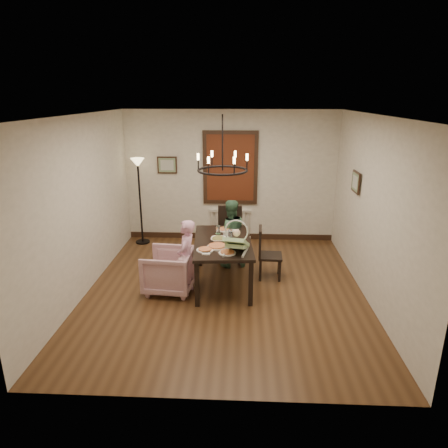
# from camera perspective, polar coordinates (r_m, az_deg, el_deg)

# --- Properties ---
(room_shell) EXTENTS (4.51, 5.00, 2.81)m
(room_shell) POSITION_cam_1_polar(r_m,az_deg,el_deg) (6.53, 0.29, 3.10)
(room_shell) COLOR brown
(room_shell) RESTS_ON ground
(dining_table) EXTENTS (1.06, 1.72, 0.77)m
(dining_table) POSITION_cam_1_polar(r_m,az_deg,el_deg) (6.64, -0.20, -3.09)
(dining_table) COLOR black
(dining_table) RESTS_ON room_shell
(chair_far) EXTENTS (0.46, 0.46, 1.05)m
(chair_far) POSITION_cam_1_polar(r_m,az_deg,el_deg) (7.65, 0.79, -1.51)
(chair_far) COLOR black
(chair_far) RESTS_ON room_shell
(chair_right) EXTENTS (0.42, 0.42, 0.92)m
(chair_right) POSITION_cam_1_polar(r_m,az_deg,el_deg) (6.99, 6.64, -4.14)
(chair_right) COLOR black
(chair_right) RESTS_ON room_shell
(armchair) EXTENTS (0.84, 0.82, 0.70)m
(armchair) POSITION_cam_1_polar(r_m,az_deg,el_deg) (6.60, -7.91, -6.61)
(armchair) COLOR #DDA9BB
(armchair) RESTS_ON room_shell
(elderly_woman) EXTENTS (0.30, 0.41, 1.02)m
(elderly_woman) POSITION_cam_1_polar(r_m,az_deg,el_deg) (6.41, -5.37, -5.67)
(elderly_woman) COLOR #DC9BBC
(elderly_woman) RESTS_ON room_shell
(seated_man) EXTENTS (0.60, 0.52, 1.06)m
(seated_man) POSITION_cam_1_polar(r_m,az_deg,el_deg) (7.39, 0.84, -2.18)
(seated_man) COLOR #3B6447
(seated_man) RESTS_ON room_shell
(baby_bouncer) EXTENTS (0.48, 0.59, 0.35)m
(baby_bouncer) POSITION_cam_1_polar(r_m,az_deg,el_deg) (6.10, 1.77, -2.46)
(baby_bouncer) COLOR #B8E59D
(baby_bouncer) RESTS_ON dining_table
(salad_bowl) EXTENTS (0.31, 0.31, 0.08)m
(salad_bowl) POSITION_cam_1_polar(r_m,az_deg,el_deg) (6.56, -0.77, -2.19)
(salad_bowl) COLOR white
(salad_bowl) RESTS_ON dining_table
(pizza_platter) EXTENTS (0.32, 0.32, 0.04)m
(pizza_platter) POSITION_cam_1_polar(r_m,az_deg,el_deg) (6.32, -0.97, -3.19)
(pizza_platter) COLOR tan
(pizza_platter) RESTS_ON dining_table
(drinking_glass) EXTENTS (0.07, 0.07, 0.14)m
(drinking_glass) POSITION_cam_1_polar(r_m,az_deg,el_deg) (6.59, 0.91, -1.81)
(drinking_glass) COLOR silver
(drinking_glass) RESTS_ON dining_table
(window_blinds) EXTENTS (1.00, 0.03, 1.40)m
(window_blinds) POSITION_cam_1_polar(r_m,az_deg,el_deg) (8.53, 0.91, 8.01)
(window_blinds) COLOR #582011
(window_blinds) RESTS_ON room_shell
(radiator) EXTENTS (0.92, 0.12, 0.62)m
(radiator) POSITION_cam_1_polar(r_m,az_deg,el_deg) (8.85, 0.88, 0.03)
(radiator) COLOR silver
(radiator) RESTS_ON room_shell
(picture_back) EXTENTS (0.42, 0.03, 0.36)m
(picture_back) POSITION_cam_1_polar(r_m,az_deg,el_deg) (8.68, -8.12, 8.34)
(picture_back) COLOR black
(picture_back) RESTS_ON room_shell
(picture_right) EXTENTS (0.03, 0.42, 0.36)m
(picture_right) POSITION_cam_1_polar(r_m,az_deg,el_deg) (7.25, 18.33, 5.71)
(picture_right) COLOR black
(picture_right) RESTS_ON room_shell
(floor_lamp) EXTENTS (0.30, 0.30, 1.80)m
(floor_lamp) POSITION_cam_1_polar(r_m,az_deg,el_deg) (8.65, -11.88, 3.01)
(floor_lamp) COLOR black
(floor_lamp) RESTS_ON room_shell
(chandelier) EXTENTS (0.80, 0.80, 0.04)m
(chandelier) POSITION_cam_1_polar(r_m,az_deg,el_deg) (6.30, -0.21, 7.68)
(chandelier) COLOR black
(chandelier) RESTS_ON room_shell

